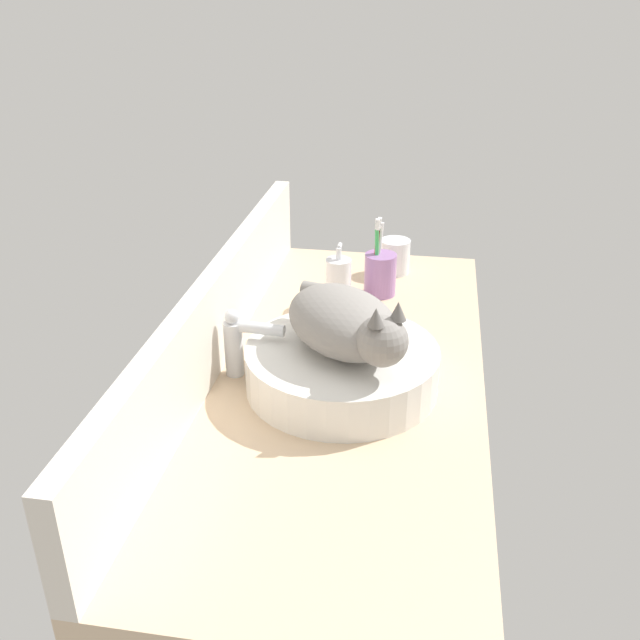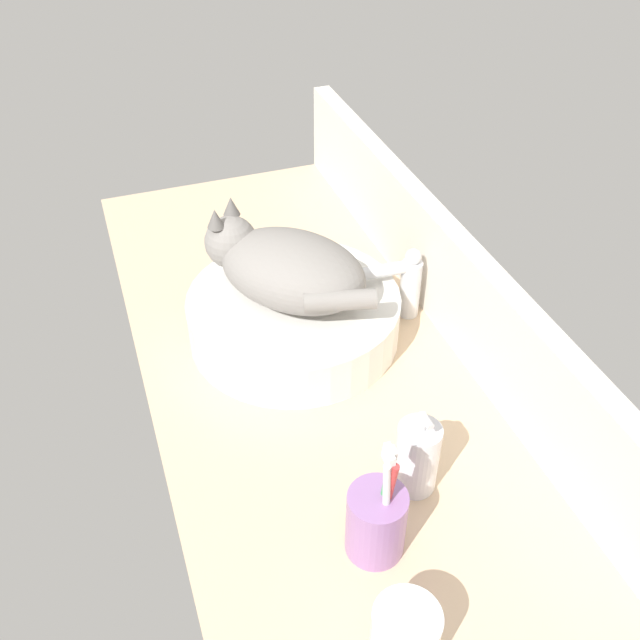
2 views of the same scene
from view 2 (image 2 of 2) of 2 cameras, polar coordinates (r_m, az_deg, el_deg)
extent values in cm
cube|color=#D1B28E|center=(120.38, -0.98, -3.43)|extent=(127.15, 53.82, 4.00)
cube|color=silver|center=(121.49, 10.26, 3.29)|extent=(127.15, 3.60, 18.85)
cylinder|color=silver|center=(120.23, -2.09, 0.31)|extent=(35.63, 35.63, 8.10)
ellipsoid|color=gray|center=(114.43, -2.20, 4.02)|extent=(30.03, 29.21, 11.00)
sphere|color=gray|center=(119.24, -7.13, 6.21)|extent=(8.80, 8.80, 8.80)
cone|color=#635F5B|center=(115.45, -8.39, 8.05)|extent=(2.80, 2.80, 3.20)
cone|color=#635F5B|center=(118.42, -7.12, 9.04)|extent=(2.80, 2.80, 3.20)
cylinder|color=gray|center=(107.23, 1.59, 1.58)|extent=(5.89, 11.45, 3.20)
cylinder|color=silver|center=(124.80, 7.22, 2.51)|extent=(3.60, 3.60, 11.00)
cylinder|color=silver|center=(120.28, 5.19, 3.98)|extent=(2.80, 10.12, 2.20)
sphere|color=silver|center=(120.91, 7.47, 5.04)|extent=(2.80, 2.80, 2.80)
cylinder|color=silver|center=(97.49, 7.76, -10.84)|extent=(5.88, 5.88, 11.02)
cylinder|color=silver|center=(92.31, 8.14, -8.10)|extent=(1.20, 1.20, 2.80)
cylinder|color=silver|center=(90.59, 8.55, -8.02)|extent=(2.20, 1.00, 1.00)
cylinder|color=#996BA8|center=(91.38, 4.50, -15.85)|extent=(7.50, 7.50, 10.04)
cylinder|color=green|center=(88.68, 5.08, -14.05)|extent=(2.43, 1.59, 17.03)
cube|color=white|center=(82.02, 5.42, -10.52)|extent=(1.41, 0.90, 2.53)
cylinder|color=white|center=(87.92, 5.30, -14.74)|extent=(1.76, 2.09, 17.05)
cube|color=white|center=(81.19, 5.66, -11.24)|extent=(1.32, 0.97, 2.51)
cylinder|color=#D13838|center=(88.50, 5.38, -14.24)|extent=(3.93, 1.16, 16.90)
cube|color=white|center=(81.81, 5.74, -10.72)|extent=(1.61, 0.84, 2.59)
cylinder|color=white|center=(85.11, 6.80, -23.85)|extent=(7.60, 7.60, 8.63)
camera|label=1|loc=(2.02, -19.72, 35.19)|focal=40.00mm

